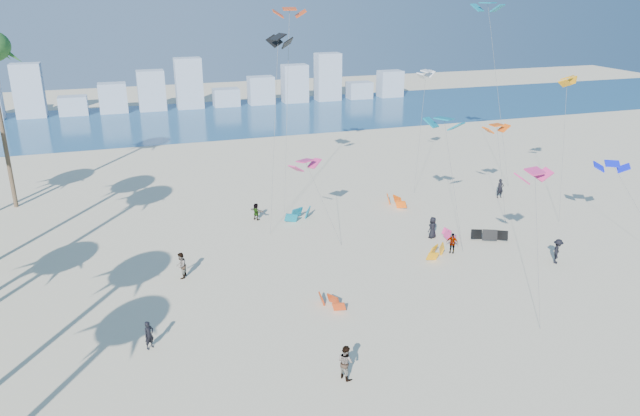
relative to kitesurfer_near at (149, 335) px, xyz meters
name	(u,v)px	position (x,y,z in m)	size (l,w,h in m)	color
ground	(363,405)	(9.73, -8.49, -0.86)	(220.00, 220.00, 0.00)	beige
ocean	(189,120)	(9.73, 63.51, -0.85)	(220.00, 220.00, 0.00)	navy
kitesurfer_near	(149,335)	(0.00, 0.00, 0.00)	(0.62, 0.41, 1.71)	black
kitesurfer_mid	(346,362)	(9.65, -6.12, 0.11)	(0.94, 0.73, 1.93)	gray
kitesurfers_far	(395,235)	(19.60, 9.10, 0.05)	(32.43, 17.26, 1.92)	black
grounded_kites	(397,231)	(20.59, 10.81, -0.43)	(18.11, 19.08, 0.94)	#BF3A13
flying_kites	(428,77)	(25.05, 15.40, 11.42)	(29.17, 31.37, 18.56)	#E2327C
distant_skyline	(174,91)	(8.54, 73.51, 2.23)	(85.00, 3.00, 8.40)	#9EADBF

